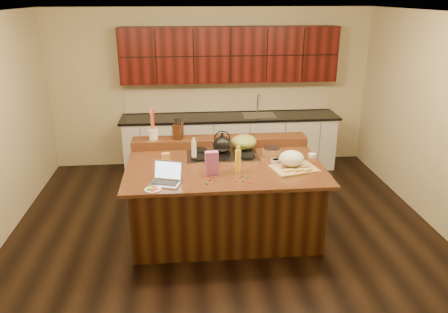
{
  "coord_description": "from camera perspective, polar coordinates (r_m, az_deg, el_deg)",
  "views": [
    {
      "loc": [
        -0.46,
        -5.0,
        2.89
      ],
      "look_at": [
        0.0,
        0.05,
        1.0
      ],
      "focal_mm": 35.0,
      "sensor_mm": 36.0,
      "label": 1
    }
  ],
  "objects": [
    {
      "name": "ramekin_a",
      "position": [
        5.47,
        6.66,
        -0.57
      ],
      "size": [
        0.11,
        0.11,
        0.04
      ],
      "primitive_type": "cylinder",
      "rotation": [
        0.0,
        0.0,
        0.13
      ],
      "color": "white",
      "rests_on": "island"
    },
    {
      "name": "gumdrop_9",
      "position": [
        4.84,
        -2.41,
        -3.49
      ],
      "size": [
        0.02,
        0.02,
        0.02
      ],
      "primitive_type": "ellipsoid",
      "color": "#198C26",
      "rests_on": "island"
    },
    {
      "name": "laptop",
      "position": [
        4.89,
        -7.53,
        -2.7
      ],
      "size": [
        0.4,
        0.35,
        0.23
      ],
      "rotation": [
        0.0,
        0.0,
        -0.31
      ],
      "color": "#B7B7BC",
      "rests_on": "island"
    },
    {
      "name": "back_ledge",
      "position": [
        6.03,
        -0.56,
        1.97
      ],
      "size": [
        2.4,
        0.3,
        0.12
      ],
      "primitive_type": "cube",
      "color": "black",
      "rests_on": "island"
    },
    {
      "name": "island",
      "position": [
        5.58,
        0.05,
        -5.34
      ],
      "size": [
        2.4,
        1.6,
        0.92
      ],
      "color": "black",
      "rests_on": "ground"
    },
    {
      "name": "knife_block",
      "position": [
        5.96,
        -6.02,
        3.31
      ],
      "size": [
        0.15,
        0.2,
        0.21
      ],
      "primitive_type": "cube",
      "rotation": [
        0.0,
        0.0,
        -0.32
      ],
      "color": "black",
      "rests_on": "back_ledge"
    },
    {
      "name": "package_box",
      "position": [
        5.45,
        -7.61,
        -0.22
      ],
      "size": [
        0.11,
        0.08,
        0.13
      ],
      "primitive_type": "cube",
      "rotation": [
        0.0,
        0.0,
        0.21
      ],
      "color": "gold",
      "rests_on": "island"
    },
    {
      "name": "gumdrop_2",
      "position": [
        5.03,
        2.33,
        -2.53
      ],
      "size": [
        0.02,
        0.02,
        0.02
      ],
      "primitive_type": "ellipsoid",
      "color": "red",
      "rests_on": "island"
    },
    {
      "name": "ramekin_c",
      "position": [
        5.73,
        11.45,
        0.14
      ],
      "size": [
        0.13,
        0.13,
        0.04
      ],
      "primitive_type": "cylinder",
      "rotation": [
        0.0,
        0.0,
        0.41
      ],
      "color": "white",
      "rests_on": "island"
    },
    {
      "name": "pink_bag",
      "position": [
        5.03,
        -1.62,
        -0.88
      ],
      "size": [
        0.16,
        0.09,
        0.28
      ],
      "primitive_type": "cube",
      "rotation": [
        0.0,
        0.0,
        0.09
      ],
      "color": "#B9579E",
      "rests_on": "island"
    },
    {
      "name": "oil_bottle",
      "position": [
        5.12,
        1.84,
        -0.58
      ],
      "size": [
        0.09,
        0.09,
        0.27
      ],
      "primitive_type": "cylinder",
      "rotation": [
        0.0,
        0.0,
        0.28
      ],
      "color": "yellow",
      "rests_on": "island"
    },
    {
      "name": "wooden_tray",
      "position": [
        5.31,
        8.9,
        -0.54
      ],
      "size": [
        0.59,
        0.49,
        0.21
      ],
      "rotation": [
        0.0,
        0.0,
        0.24
      ],
      "color": "tan",
      "rests_on": "island"
    },
    {
      "name": "gumdrop_3",
      "position": [
        5.02,
        2.52,
        -2.58
      ],
      "size": [
        0.02,
        0.02,
        0.02
      ],
      "primitive_type": "ellipsoid",
      "color": "#198C26",
      "rests_on": "island"
    },
    {
      "name": "candy_plate",
      "position": [
        4.75,
        -9.29,
        -4.28
      ],
      "size": [
        0.23,
        0.23,
        0.01
      ],
      "primitive_type": "cylinder",
      "rotation": [
        0.0,
        0.0,
        -0.31
      ],
      "color": "white",
      "rests_on": "island"
    },
    {
      "name": "gumdrop_6",
      "position": [
        4.99,
        -1.33,
        -2.72
      ],
      "size": [
        0.02,
        0.02,
        0.02
      ],
      "primitive_type": "ellipsoid",
      "color": "red",
      "rests_on": "island"
    },
    {
      "name": "room",
      "position": [
        5.25,
        0.05,
        3.39
      ],
      "size": [
        5.52,
        5.02,
        2.72
      ],
      "color": "black",
      "rests_on": "ground"
    },
    {
      "name": "utensil_crock",
      "position": [
        5.99,
        -9.21,
        2.88
      ],
      "size": [
        0.14,
        0.14,
        0.14
      ],
      "primitive_type": "cylinder",
      "rotation": [
        0.0,
        0.0,
        -0.15
      ],
      "color": "white",
      "rests_on": "back_ledge"
    },
    {
      "name": "strainer_bowl",
      "position": [
        5.69,
        6.24,
        0.55
      ],
      "size": [
        0.25,
        0.25,
        0.09
      ],
      "primitive_type": "cylinder",
      "rotation": [
        0.0,
        0.0,
        -0.03
      ],
      "color": "#996B3F",
      "rests_on": "island"
    },
    {
      "name": "gumdrop_1",
      "position": [
        4.89,
        2.53,
        -3.21
      ],
      "size": [
        0.02,
        0.02,
        0.02
      ],
      "primitive_type": "ellipsoid",
      "color": "#198C26",
      "rests_on": "island"
    },
    {
      "name": "cooktop",
      "position": [
        5.67,
        -0.23,
        0.27
      ],
      "size": [
        0.92,
        0.52,
        0.05
      ],
      "color": "gray",
      "rests_on": "island"
    },
    {
      "name": "gumdrop_10",
      "position": [
        4.87,
        1.57,
        -3.3
      ],
      "size": [
        0.02,
        0.02,
        0.02
      ],
      "primitive_type": "ellipsoid",
      "color": "red",
      "rests_on": "island"
    },
    {
      "name": "kettle",
      "position": [
        5.62,
        -0.23,
        1.59
      ],
      "size": [
        0.28,
        0.28,
        0.22
      ],
      "primitive_type": "ellipsoid",
      "rotation": [
        0.0,
        0.0,
        0.2
      ],
      "color": "black",
      "rests_on": "cooktop"
    },
    {
      "name": "gumdrop_8",
      "position": [
        4.92,
        -1.89,
        -3.04
      ],
      "size": [
        0.02,
        0.02,
        0.02
      ],
      "primitive_type": "ellipsoid",
      "color": "red",
      "rests_on": "island"
    },
    {
      "name": "gumdrop_11",
      "position": [
        4.81,
        -2.19,
        -3.61
      ],
      "size": [
        0.02,
        0.02,
        0.02
      ],
      "primitive_type": "ellipsoid",
      "color": "#198C26",
      "rests_on": "island"
    },
    {
      "name": "vinegar_bottle",
      "position": [
        5.48,
        -3.94,
        0.72
      ],
      "size": [
        0.08,
        0.08,
        0.25
      ],
      "primitive_type": "cylinder",
      "rotation": [
        0.0,
        0.0,
        0.26
      ],
      "color": "silver",
      "rests_on": "island"
    },
    {
      "name": "gumdrop_7",
      "position": [
        4.9,
        -1.04,
        -3.15
      ],
      "size": [
        0.02,
        0.02,
        0.02
      ],
      "primitive_type": "ellipsoid",
      "color": "#198C26",
      "rests_on": "island"
    },
    {
      "name": "ramekin_b",
      "position": [
        5.46,
        6.81,
        -0.62
      ],
      "size": [
        0.13,
        0.13,
        0.04
      ],
      "primitive_type": "cylinder",
      "rotation": [
        0.0,
        0.0,
        0.39
      ],
      "color": "white",
      "rests_on": "island"
    },
    {
      "name": "back_counter",
      "position": [
        7.51,
        0.77,
        5.74
      ],
      "size": [
        3.7,
        0.66,
        2.4
      ],
      "color": "silver",
      "rests_on": "ground"
    },
    {
      "name": "gumdrop_4",
      "position": [
        4.98,
        2.08,
        -2.78
      ],
      "size": [
        0.02,
        0.02,
        0.02
      ],
      "primitive_type": "ellipsoid",
      "color": "red",
      "rests_on": "island"
    },
    {
      "name": "gumdrop_0",
      "position": [
        4.85,
        3.41,
        -3.45
      ],
      "size": [
        0.02,
        0.02,
        0.02
      ],
      "primitive_type": "ellipsoid",
      "color": "red",
      "rests_on": "island"
    },
    {
      "name": "kitchen_timer",
      "position": [
        5.24,
        7.77,
        -1.43
      ],
      "size": [
        0.09,
        0.09,
        0.07
      ],
      "primitive_type": "cone",
      "rotation": [
        0.0,
        0.0,
        0.09
      ],
      "color": "silver",
      "rests_on": "island"
    },
    {
      "name": "gumdrop_5",
      "position": [
        4.98,
        3.08,
        -2.77
      ],
      "size": [
        0.02,
        0.02,
        0.02
      ],
      "primitive_type": "ellipsoid",
      "color": "#198C26",
      "rests_on": "island"
    },
    {
      "name": "green_bowl",
      "position": [
        5.78,
        2.62,
        1.94
      ],
      "size": [
        0.34,
        0.34,
        0.18
      ],
      "primitive_type": "ellipsoid",
      "rotation": [
        0.0,
        0.0,
        0.01
      ],
      "color": "olive",
      "rests_on": "cooktop"
    }
  ]
}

